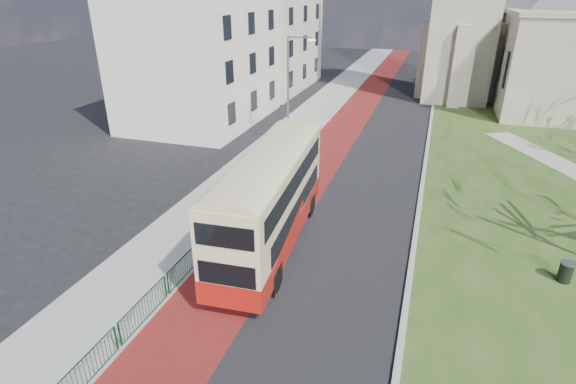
% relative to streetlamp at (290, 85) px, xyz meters
% --- Properties ---
extents(ground, '(160.00, 160.00, 0.00)m').
position_rel_streetlamp_xyz_m(ground, '(4.35, -18.00, -4.59)').
color(ground, black).
rests_on(ground, ground).
extents(road_carriageway, '(9.00, 120.00, 0.01)m').
position_rel_streetlamp_xyz_m(road_carriageway, '(5.85, 2.00, -4.59)').
color(road_carriageway, black).
rests_on(road_carriageway, ground).
extents(bus_lane, '(3.40, 120.00, 0.01)m').
position_rel_streetlamp_xyz_m(bus_lane, '(3.15, 2.00, -4.59)').
color(bus_lane, '#591414').
rests_on(bus_lane, ground).
extents(pavement_west, '(4.00, 120.00, 0.12)m').
position_rel_streetlamp_xyz_m(pavement_west, '(-0.65, 2.00, -4.53)').
color(pavement_west, gray).
rests_on(pavement_west, ground).
extents(kerb_west, '(0.25, 120.00, 0.13)m').
position_rel_streetlamp_xyz_m(kerb_west, '(1.35, 2.00, -4.53)').
color(kerb_west, '#999993').
rests_on(kerb_west, ground).
extents(kerb_east, '(0.25, 80.00, 0.13)m').
position_rel_streetlamp_xyz_m(kerb_east, '(10.45, 4.00, -4.53)').
color(kerb_east, '#999993').
rests_on(kerb_east, ground).
extents(pedestrian_railing, '(0.07, 24.00, 1.12)m').
position_rel_streetlamp_xyz_m(pedestrian_railing, '(1.40, -14.00, -4.04)').
color(pedestrian_railing, '#0D3C1F').
rests_on(pedestrian_railing, ground).
extents(street_block_near, '(10.30, 14.30, 13.00)m').
position_rel_streetlamp_xyz_m(street_block_near, '(-9.65, 4.00, 1.92)').
color(street_block_near, silver).
rests_on(street_block_near, ground).
extents(street_block_far, '(10.30, 16.30, 11.50)m').
position_rel_streetlamp_xyz_m(street_block_far, '(-9.65, 20.00, 1.17)').
color(street_block_far, beige).
rests_on(street_block_far, ground).
extents(streetlamp, '(2.13, 0.18, 8.00)m').
position_rel_streetlamp_xyz_m(streetlamp, '(0.00, 0.00, 0.00)').
color(streetlamp, gray).
rests_on(streetlamp, pavement_west).
extents(bus, '(3.27, 11.12, 4.59)m').
position_rel_streetlamp_xyz_m(bus, '(3.92, -15.06, -1.97)').
color(bus, '#A1150E').
rests_on(bus, ground).
extents(litter_bin, '(0.64, 0.64, 0.93)m').
position_rel_streetlamp_xyz_m(litter_bin, '(16.58, -14.01, -4.08)').
color(litter_bin, black).
rests_on(litter_bin, grass_green).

